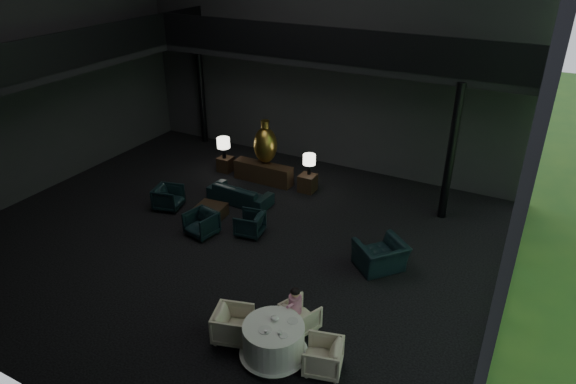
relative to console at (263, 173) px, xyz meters
The scene contains 33 objects.
floor 3.71m from the console, 73.99° to the right, with size 14.00×12.00×0.02m, color black.
wall_back 4.53m from the console, 67.35° to the left, with size 14.00×0.04×8.00m, color black.
wall_left 7.87m from the console, 149.26° to the right, with size 0.04×12.00×8.00m, color black.
curtain_wall 9.47m from the console, 24.04° to the right, with size 0.20×12.00×8.00m, color black, non-canonical shape.
mezzanine_left 7.14m from the console, 144.47° to the right, with size 2.00×12.00×0.25m, color black.
mezzanine_back 4.44m from the console, 35.56° to the left, with size 12.00×2.00×0.25m, color black.
railing_left 6.84m from the console, 138.22° to the right, with size 0.06×12.00×1.00m, color black.
railing_back 4.75m from the console, 12.40° to the left, with size 12.00×0.06×1.00m, color black.
column_nw 4.82m from the console, 151.69° to the left, with size 0.24×0.24×4.00m, color black.
column_ne 6.07m from the console, ahead, with size 0.24×0.24×4.00m, color black.
console is the anchor object (origin of this frame).
bronze_urn 0.96m from the console, 90.00° to the left, with size 0.78×0.78×1.45m.
side_table_left 1.61m from the console, behind, with size 0.47×0.47×0.51m, color black.
table_lamp_left 1.75m from the console, behind, with size 0.44×0.44×0.73m.
side_table_right 1.60m from the console, ahead, with size 0.51×0.51×0.56m, color black.
table_lamp_right 1.76m from the console, ahead, with size 0.40×0.40×0.67m.
sofa 1.59m from the console, 86.32° to the right, with size 1.97×0.57×0.77m, color black.
lounge_armchair_west 3.33m from the console, 118.27° to the right, with size 0.76×0.71×0.78m, color #13282A.
lounge_armchair_east 3.36m from the console, 65.90° to the right, with size 0.66×0.62×0.68m, color black.
lounge_armchair_south 3.70m from the console, 86.73° to the right, with size 0.74×0.69×0.76m, color black.
window_armchair 5.85m from the console, 29.95° to the right, with size 1.21×0.79×1.06m, color black.
coffee_table 2.82m from the console, 93.03° to the right, with size 0.82×0.82×0.36m, color black.
dining_table 7.93m from the console, 58.02° to the right, with size 1.37×1.37×0.75m.
dining_chair_north 7.20m from the console, 53.34° to the right, with size 0.60×0.56×0.62m, color beige.
dining_chair_east 8.41m from the console, 51.79° to the right, with size 0.65×0.61×0.67m, color silver.
dining_chair_west 7.42m from the console, 64.23° to the right, with size 0.73×0.68×0.75m, color beige.
child 7.21m from the console, 54.19° to the right, with size 0.27×0.27×0.58m.
plate_a 8.04m from the console, 59.18° to the right, with size 0.26×0.26×0.02m, color white.
plate_b 7.83m from the console, 55.24° to the right, with size 0.21×0.21×0.01m, color white.
saucer 8.22m from the console, 56.79° to the right, with size 0.17×0.17×0.01m, color white.
coffee_cup 8.16m from the console, 57.26° to the right, with size 0.08×0.08×0.06m, color white.
cereal_bowl 7.76m from the console, 57.74° to the right, with size 0.16×0.16×0.08m, color white.
cream_pot 8.13m from the console, 59.05° to the right, with size 0.06×0.06×0.07m, color #99999E.
Camera 1 is at (6.99, -9.72, 7.49)m, focal length 32.00 mm.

